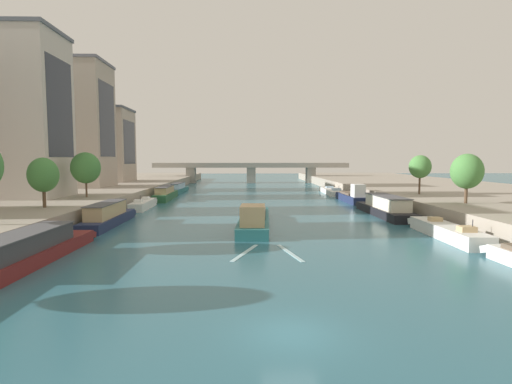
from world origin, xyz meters
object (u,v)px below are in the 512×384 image
moored_boat_left_lone (31,249)px  bridge_far (251,170)px  moored_boat_right_end (352,196)px  tree_left_second (86,168)px  moored_boat_right_gap_after (446,231)px  moored_boat_right_near (332,191)px  tree_right_nearest (467,171)px  moored_boat_right_downstream (385,207)px  tree_left_past_mid (43,175)px  moored_boat_left_far (166,194)px  moored_boat_left_downstream (108,216)px  moored_boat_left_gap_after (143,204)px  barge_midriver (254,219)px  moored_boat_left_midway (179,188)px  tree_right_past_mid (420,167)px

moored_boat_left_lone → bridge_far: 100.60m
moored_boat_right_end → tree_left_second: size_ratio=2.15×
moored_boat_right_gap_after → moored_boat_right_near: moored_boat_right_gap_after is taller
tree_right_nearest → moored_boat_right_end: bearing=108.0°
moored_boat_right_downstream → tree_left_past_mid: 41.93m
moored_boat_right_gap_after → moored_boat_right_near: 49.47m
moored_boat_right_downstream → bridge_far: (-16.85, 75.62, 2.99)m
moored_boat_right_gap_after → tree_right_nearest: size_ratio=2.19×
tree_left_second → moored_boat_left_far: bearing=69.4°
moored_boat_left_far → tree_left_past_mid: (-6.95, -31.00, 4.76)m
moored_boat_left_downstream → moored_boat_left_gap_after: 15.80m
barge_midriver → tree_left_second: 26.60m
tree_right_nearest → tree_left_second: bearing=169.2°
moored_boat_right_near → moored_boat_right_end: bearing=-91.1°
moored_boat_left_midway → moored_boat_right_downstream: (34.04, -38.43, 0.20)m
moored_boat_left_far → tree_right_nearest: bearing=-34.3°
tree_left_second → moored_boat_right_gap_after: bearing=-24.1°
tree_left_second → bridge_far: 76.15m
tree_left_past_mid → bridge_far: 87.52m
barge_midriver → tree_right_nearest: tree_right_nearest is taller
moored_boat_left_midway → tree_right_past_mid: (41.65, -31.59, 5.49)m
tree_left_past_mid → tree_left_second: bearing=90.9°
moored_boat_left_gap_after → moored_boat_right_downstream: moored_boat_right_downstream is taller
tree_right_nearest → bridge_far: (-24.44, 81.46, -1.97)m
moored_boat_left_far → barge_midriver: bearing=-62.5°
moored_boat_right_gap_after → tree_right_past_mid: bearing=72.1°
tree_right_past_mid → barge_midriver: bearing=-149.0°
barge_midriver → moored_boat_left_gap_after: 24.06m
moored_boat_right_end → moored_boat_right_near: size_ratio=0.80×
moored_boat_left_downstream → bridge_far: bearing=77.9°
tree_left_second → moored_boat_left_lone: bearing=-76.3°
moored_boat_left_far → moored_boat_right_downstream: moored_boat_right_downstream is taller
moored_boat_left_lone → moored_boat_right_downstream: 41.60m
tree_left_second → moored_boat_left_gap_after: bearing=40.1°
moored_boat_right_gap_after → tree_left_second: 45.80m
tree_left_past_mid → moored_boat_left_gap_after: bearing=70.2°
moored_boat_right_downstream → tree_right_past_mid: bearing=41.9°
moored_boat_right_end → tree_right_nearest: 24.65m
barge_midriver → moored_boat_left_lone: barge_midriver is taller
moored_boat_left_gap_after → tree_right_past_mid: size_ratio=1.85×
tree_left_second → tree_right_nearest: tree_left_second is taller
moored_boat_left_far → moored_boat_right_downstream: 40.61m
moored_boat_left_midway → moored_boat_right_near: moored_boat_left_midway is taller
moored_boat_right_end → tree_right_nearest: bearing=-72.0°
moored_boat_left_lone → moored_boat_left_gap_after: 32.25m
moored_boat_left_midway → bridge_far: bearing=65.2°
moored_boat_right_downstream → tree_left_past_mid: tree_left_past_mid is taller
bridge_far → tree_right_past_mid: bearing=-70.4°
moored_boat_right_end → bridge_far: bridge_far is taller
moored_boat_left_lone → moored_boat_right_downstream: size_ratio=0.98×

